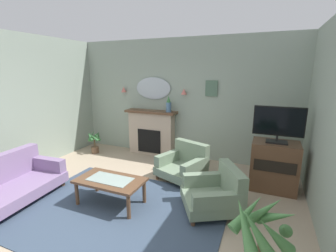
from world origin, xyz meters
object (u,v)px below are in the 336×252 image
object	(u,v)px
tv_cabinet	(274,166)
armchair_by_coffee_table	(184,163)
potted_plant_small_fern	(94,141)
armchair_beside_couch	(216,193)
potted_plant_corner_palm	(261,245)
coffee_table	(110,182)
wall_sconce_right	(184,92)
framed_picture	(211,88)
mantel_vase_left	(169,105)
fireplace	(151,133)
tv_flatscreen	(278,124)
wall_sconce_left	(124,89)
floral_couch	(5,185)
wall_mirror	(153,88)

from	to	relation	value
tv_cabinet	armchair_by_coffee_table	bearing A→B (deg)	-173.46
potted_plant_small_fern	armchair_beside_couch	bearing A→B (deg)	-21.95
potted_plant_corner_palm	coffee_table	bearing A→B (deg)	161.83
wall_sconce_right	framed_picture	size ratio (longest dim) A/B	0.39
mantel_vase_left	wall_sconce_right	distance (m)	0.49
fireplace	tv_flatscreen	size ratio (longest dim) A/B	1.62
wall_sconce_right	armchair_by_coffee_table	world-z (taller)	wall_sconce_right
wall_sconce_left	potted_plant_small_fern	xyz separation A→B (m)	(-0.58, -0.62, -1.34)
wall_sconce_left	coffee_table	world-z (taller)	wall_sconce_left
framed_picture	armchair_beside_couch	xyz separation A→B (m)	(0.61, -2.11, -1.44)
framed_picture	floral_couch	distance (m)	4.41
mantel_vase_left	framed_picture	distance (m)	1.10
tv_cabinet	potted_plant_corner_palm	world-z (taller)	potted_plant_corner_palm
armchair_by_coffee_table	potted_plant_small_fern	bearing A→B (deg)	169.62
armchair_by_coffee_table	wall_mirror	bearing A→B (deg)	137.22
mantel_vase_left	framed_picture	xyz separation A→B (m)	(1.00, 0.18, 0.42)
fireplace	potted_plant_small_fern	bearing A→B (deg)	-159.58
fireplace	wall_mirror	xyz separation A→B (m)	(0.00, 0.14, 1.14)
fireplace	wall_sconce_right	bearing A→B (deg)	6.16
wall_mirror	floral_couch	xyz separation A→B (m)	(-1.14, -3.23, -1.39)
floral_couch	armchair_by_coffee_table	bearing A→B (deg)	40.67
potted_plant_corner_palm	wall_mirror	bearing A→B (deg)	129.85
armchair_beside_couch	potted_plant_small_fern	world-z (taller)	armchair_beside_couch
fireplace	floral_couch	size ratio (longest dim) A/B	0.77
armchair_by_coffee_table	coffee_table	bearing A→B (deg)	-118.66
fireplace	potted_plant_corner_palm	xyz separation A→B (m)	(2.79, -3.20, -0.04)
wall_sconce_left	tv_cabinet	distance (m)	4.08
wall_sconce_left	tv_flatscreen	xyz separation A→B (m)	(3.78, -0.95, -0.41)
fireplace	wall_sconce_right	world-z (taller)	wall_sconce_right
tv_cabinet	potted_plant_small_fern	world-z (taller)	tv_cabinet
tv_flatscreen	framed_picture	bearing A→B (deg)	144.96
fireplace	wall_sconce_right	size ratio (longest dim) A/B	9.71
tv_flatscreen	potted_plant_corner_palm	xyz separation A→B (m)	(-0.15, -2.34, -0.72)
wall_sconce_left	floral_couch	world-z (taller)	wall_sconce_left
armchair_by_coffee_table	armchair_beside_couch	bearing A→B (deg)	-47.73
armchair_by_coffee_table	tv_cabinet	world-z (taller)	tv_cabinet
fireplace	coffee_table	xyz separation A→B (m)	(0.49, -2.44, -0.19)
armchair_by_coffee_table	tv_cabinet	bearing A→B (deg)	6.54
fireplace	potted_plant_corner_palm	world-z (taller)	fireplace
armchair_by_coffee_table	fireplace	bearing A→B (deg)	140.89
tv_flatscreen	potted_plant_corner_palm	distance (m)	2.45
mantel_vase_left	potted_plant_small_fern	world-z (taller)	mantel_vase_left
mantel_vase_left	tv_flatscreen	size ratio (longest dim) A/B	0.47
armchair_by_coffee_table	armchair_beside_couch	distance (m)	1.26
potted_plant_corner_palm	tv_cabinet	bearing A→B (deg)	86.44
tv_flatscreen	coffee_table	bearing A→B (deg)	-147.02
wall_sconce_right	fireplace	bearing A→B (deg)	-173.84
tv_cabinet	tv_flatscreen	distance (m)	0.80
wall_sconce_right	armchair_beside_couch	distance (m)	2.76
framed_picture	wall_sconce_left	bearing A→B (deg)	-178.54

